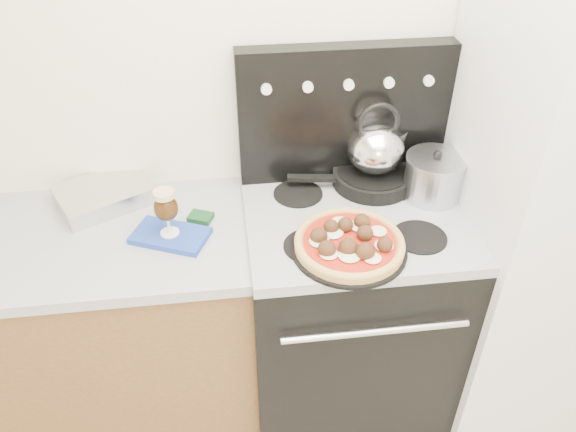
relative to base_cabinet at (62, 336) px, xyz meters
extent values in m
cube|color=#F0EACE|center=(1.02, 0.30, 0.82)|extent=(3.50, 0.01, 2.50)
cube|color=brown|center=(0.00, 0.00, 0.00)|extent=(1.45, 0.60, 0.86)
cube|color=#AFAFB3|center=(0.00, 0.00, 0.45)|extent=(1.48, 0.63, 0.04)
cube|color=black|center=(1.10, -0.02, 0.01)|extent=(0.76, 0.65, 0.88)
cube|color=#ADADB2|center=(1.10, -0.02, 0.47)|extent=(0.76, 0.65, 0.04)
cube|color=black|center=(1.10, 0.25, 0.74)|extent=(0.76, 0.08, 0.50)
cube|color=silver|center=(1.80, -0.05, 0.52)|extent=(0.64, 0.68, 1.90)
cube|color=white|center=(0.23, 0.19, 0.50)|extent=(0.39, 0.35, 0.06)
cube|color=#2241AD|center=(0.47, -0.05, 0.48)|extent=(0.28, 0.23, 0.02)
cylinder|color=black|center=(1.04, -0.21, 0.50)|extent=(0.42, 0.42, 0.01)
cylinder|color=black|center=(1.21, 0.16, 0.52)|extent=(0.34, 0.34, 0.05)
cylinder|color=#B5B7C1|center=(1.40, 0.06, 0.56)|extent=(0.24, 0.24, 0.15)
camera|label=1|loc=(0.68, -1.54, 1.65)|focal=35.00mm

